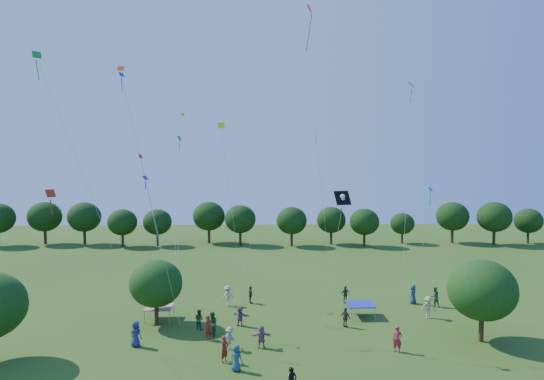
# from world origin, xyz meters

# --- Properties ---
(near_tree_north) EXTENTS (4.19, 4.19, 5.23)m
(near_tree_north) POSITION_xyz_m (-9.11, 18.03, 3.33)
(near_tree_north) COLOR #422B19
(near_tree_north) RESTS_ON ground
(near_tree_east) EXTENTS (4.86, 4.86, 5.96)m
(near_tree_east) POSITION_xyz_m (15.14, 13.67, 3.77)
(near_tree_east) COLOR #422B19
(near_tree_east) RESTS_ON ground
(treeline) EXTENTS (88.01, 8.77, 6.77)m
(treeline) POSITION_xyz_m (-1.73, 55.43, 4.09)
(treeline) COLOR #422B19
(treeline) RESTS_ON ground
(tent_red_stripe) EXTENTS (2.20, 2.20, 1.10)m
(tent_red_stripe) POSITION_xyz_m (-9.14, 19.29, 1.04)
(tent_red_stripe) COLOR red
(tent_red_stripe) RESTS_ON ground
(tent_blue) EXTENTS (2.20, 2.20, 1.10)m
(tent_blue) POSITION_xyz_m (7.61, 19.59, 1.04)
(tent_blue) COLOR #1A2EAE
(tent_blue) RESTS_ON ground
(crowd_person_0) EXTENTS (0.93, 0.77, 1.65)m
(crowd_person_0) POSITION_xyz_m (-2.36, 9.22, 0.83)
(crowd_person_0) COLOR navy
(crowd_person_0) RESTS_ON ground
(crowd_person_1) EXTENTS (0.79, 0.80, 1.83)m
(crowd_person_1) POSITION_xyz_m (-4.63, 14.56, 0.92)
(crowd_person_1) COLOR maroon
(crowd_person_1) RESTS_ON ground
(crowd_person_2) EXTENTS (0.87, 0.75, 1.55)m
(crowd_person_2) POSITION_xyz_m (-5.59, 16.87, 0.78)
(crowd_person_2) COLOR #255829
(crowd_person_2) RESTS_ON ground
(crowd_person_3) EXTENTS (1.30, 1.06, 1.83)m
(crowd_person_3) POSITION_xyz_m (-3.76, 23.02, 0.91)
(crowd_person_3) COLOR #C3AD9C
(crowd_person_3) RESTS_ON ground
(crowd_person_4) EXTENTS (0.90, 0.95, 1.54)m
(crowd_person_4) POSITION_xyz_m (5.88, 16.99, 0.77)
(crowd_person_4) COLOR #38312D
(crowd_person_4) RESTS_ON ground
(crowd_person_5) EXTENTS (1.54, 1.21, 1.58)m
(crowd_person_5) POSITION_xyz_m (-2.42, 17.51, 0.79)
(crowd_person_5) COLOR #824B72
(crowd_person_5) RESTS_ON ground
(crowd_person_6) EXTENTS (1.02, 0.84, 1.82)m
(crowd_person_6) POSITION_xyz_m (-9.61, 13.43, 0.91)
(crowd_person_6) COLOR navy
(crowd_person_6) RESTS_ON ground
(crowd_person_7) EXTENTS (0.78, 0.67, 1.78)m
(crowd_person_7) POSITION_xyz_m (8.51, 11.90, 0.89)
(crowd_person_7) COLOR #A11D3C
(crowd_person_7) RESTS_ON ground
(crowd_person_8) EXTENTS (0.97, 0.68, 1.79)m
(crowd_person_8) POSITION_xyz_m (14.87, 22.17, 0.90)
(crowd_person_8) COLOR #2B6541
(crowd_person_8) RESTS_ON ground
(crowd_person_9) EXTENTS (1.27, 0.75, 1.82)m
(crowd_person_9) POSITION_xyz_m (13.17, 18.98, 0.91)
(crowd_person_9) COLOR #B3AA8F
(crowd_person_9) RESTS_ON ground
(crowd_person_10) EXTENTS (1.02, 0.77, 1.59)m
(crowd_person_10) POSITION_xyz_m (7.04, 23.52, 0.80)
(crowd_person_10) COLOR #463F38
(crowd_person_10) RESTS_ON ground
(crowd_person_11) EXTENTS (1.49, 0.56, 1.59)m
(crowd_person_11) POSITION_xyz_m (-0.77, 12.94, 0.79)
(crowd_person_11) COLOR #925578
(crowd_person_11) RESTS_ON ground
(crowd_person_12) EXTENTS (0.94, 0.95, 1.76)m
(crowd_person_12) POSITION_xyz_m (13.23, 23.11, 0.88)
(crowd_person_12) COLOR navy
(crowd_person_12) RESTS_ON ground
(crowd_person_13) EXTENTS (0.71, 0.77, 1.74)m
(crowd_person_13) POSITION_xyz_m (-3.18, 10.58, 0.87)
(crowd_person_13) COLOR maroon
(crowd_person_13) RESTS_ON ground
(crowd_person_14) EXTENTS (0.80, 1.01, 1.80)m
(crowd_person_14) POSITION_xyz_m (-4.42, 15.35, 0.90)
(crowd_person_14) COLOR #29602A
(crowd_person_14) RESTS_ON ground
(crowd_person_15) EXTENTS (0.95, 1.13, 1.59)m
(crowd_person_15) POSITION_xyz_m (-2.97, 12.66, 0.80)
(crowd_person_15) COLOR #A49E83
(crowd_person_15) RESTS_ON ground
(crowd_person_16) EXTENTS (0.60, 1.00, 1.59)m
(crowd_person_16) POSITION_xyz_m (-1.69, 23.68, 0.79)
(crowd_person_16) COLOR #38322D
(crowd_person_16) RESTS_ON ground
(pirate_kite) EXTENTS (2.16, 1.12, 9.64)m
(pirate_kite) POSITION_xyz_m (4.92, 13.46, 10.33)
(pirate_kite) COLOR black
(red_high_kite) EXTENTS (6.55, 6.21, 24.55)m
(red_high_kite) POSITION_xyz_m (1.96, 18.88, 20.23)
(red_high_kite) COLOR red
(small_kite_0) EXTENTS (2.53, 0.39, 12.29)m
(small_kite_0) POSITION_xyz_m (-9.61, 18.72, 9.62)
(small_kite_0) COLOR red
(small_kite_1) EXTENTS (5.35, 2.75, 10.01)m
(small_kite_1) POSITION_xyz_m (-12.79, 9.96, 9.31)
(small_kite_1) COLOR red
(small_kite_2) EXTENTS (2.06, 0.35, 14.75)m
(small_kite_2) POSITION_xyz_m (-3.42, 17.57, 12.40)
(small_kite_2) COLOR #F5F716
(small_kite_3) EXTENTS (0.85, 8.32, 14.20)m
(small_kite_3) POSITION_xyz_m (-8.42, 25.06, 11.76)
(small_kite_3) COLOR green
(small_kite_4) EXTENTS (6.06, 7.12, 20.03)m
(small_kite_4) POSITION_xyz_m (-12.12, 23.93, 15.64)
(small_kite_4) COLOR #142BCE
(small_kite_5) EXTENTS (2.79, 1.29, 10.69)m
(small_kite_5) POSITION_xyz_m (-8.55, 14.91, 9.16)
(small_kite_5) COLOR #971992
(small_kite_6) EXTENTS (1.88, 1.65, 14.24)m
(small_kite_6) POSITION_xyz_m (3.59, 15.66, 12.31)
(small_kite_6) COLOR silver
(small_kite_7) EXTENTS (0.57, 2.27, 9.61)m
(small_kite_7) POSITION_xyz_m (13.13, 19.48, 8.70)
(small_kite_7) COLOR #0CB0B4
(small_kite_8) EXTENTS (2.26, 4.54, 19.58)m
(small_kite_8) POSITION_xyz_m (13.83, 26.82, 17.02)
(small_kite_8) COLOR #D00C3C
(small_kite_9) EXTENTS (5.02, 2.83, 19.76)m
(small_kite_9) POSITION_xyz_m (-11.25, 20.54, 15.73)
(small_kite_9) COLOR #D44B0B
(small_kite_10) EXTENTS (1.01, 9.59, 16.56)m
(small_kite_10) POSITION_xyz_m (-8.17, 25.04, 12.22)
(small_kite_10) COLOR #EDFD16
(small_kite_11) EXTENTS (7.45, 1.02, 19.11)m
(small_kite_11) POSITION_xyz_m (-14.21, 12.92, 15.81)
(small_kite_11) COLOR #198D30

